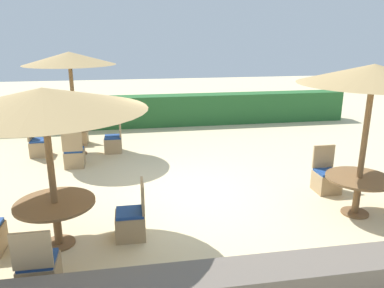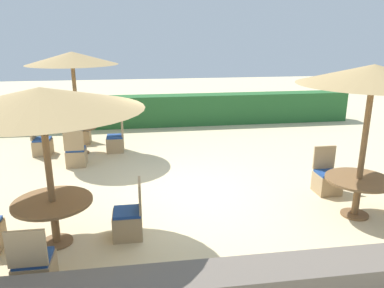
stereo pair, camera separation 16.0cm
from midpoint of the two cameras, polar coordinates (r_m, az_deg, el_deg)
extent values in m
plane|color=beige|center=(7.56, 0.17, -7.84)|extent=(40.00, 40.00, 0.00)
cube|color=#28602D|center=(13.13, -4.40, 5.11)|extent=(13.00, 0.70, 1.06)
cube|color=#6B6056|center=(4.77, 7.22, -20.75)|extent=(10.00, 0.56, 0.48)
cylinder|color=brown|center=(5.85, -21.37, -4.18)|extent=(0.10, 0.10, 2.34)
cone|color=tan|center=(5.58, -22.54, 6.34)|extent=(2.87, 2.87, 0.32)
cylinder|color=brown|center=(6.33, -20.26, -14.01)|extent=(0.48, 0.48, 0.03)
cylinder|color=brown|center=(6.18, -20.55, -11.44)|extent=(0.12, 0.12, 0.67)
cylinder|color=brown|center=(6.02, -20.89, -8.45)|extent=(1.18, 1.18, 0.04)
cube|color=tan|center=(6.15, -10.12, -12.11)|extent=(0.46, 0.46, 0.40)
cube|color=navy|center=(6.05, -10.23, -10.24)|extent=(0.42, 0.42, 0.05)
cube|color=tan|center=(5.93, -8.32, -7.85)|extent=(0.04, 0.46, 0.48)
cube|color=tan|center=(5.36, -22.98, -18.00)|extent=(0.46, 0.46, 0.40)
cube|color=navy|center=(5.24, -23.26, -15.96)|extent=(0.42, 0.42, 0.05)
cube|color=tan|center=(4.93, -24.17, -14.62)|extent=(0.46, 0.04, 0.48)
cylinder|color=brown|center=(6.99, 24.12, -0.18)|extent=(0.10, 0.10, 2.57)
cone|color=tan|center=(6.77, 25.32, 9.63)|extent=(2.42, 2.42, 0.32)
cylinder|color=brown|center=(7.42, 22.96, -9.61)|extent=(0.48, 0.48, 0.03)
cylinder|color=brown|center=(7.30, 23.24, -7.38)|extent=(0.12, 0.12, 0.66)
cylinder|color=brown|center=(7.17, 23.55, -4.81)|extent=(1.14, 1.14, 0.04)
cube|color=tan|center=(8.12, 19.26, -5.54)|extent=(0.46, 0.46, 0.40)
cube|color=navy|center=(8.04, 19.41, -4.05)|extent=(0.42, 0.42, 0.05)
cube|color=tan|center=(8.13, 18.88, -1.79)|extent=(0.46, 0.04, 0.48)
cylinder|color=brown|center=(10.22, -18.01, 5.47)|extent=(0.10, 0.10, 2.60)
cone|color=tan|center=(10.07, -18.64, 12.28)|extent=(2.29, 2.29, 0.32)
cylinder|color=brown|center=(10.53, -17.40, -1.40)|extent=(0.48, 0.48, 0.03)
cylinder|color=brown|center=(10.43, -17.55, 0.35)|extent=(0.12, 0.12, 0.70)
cylinder|color=brown|center=(10.34, -17.73, 2.32)|extent=(0.97, 0.97, 0.04)
cube|color=tan|center=(10.69, -22.54, -0.62)|extent=(0.46, 0.46, 0.40)
cube|color=navy|center=(10.63, -22.67, 0.54)|extent=(0.42, 0.42, 0.05)
cube|color=tan|center=(10.61, -23.93, 1.86)|extent=(0.04, 0.46, 0.48)
cube|color=tan|center=(10.42, -12.35, -0.12)|extent=(0.46, 0.46, 0.40)
cube|color=navy|center=(10.36, -12.43, 1.07)|extent=(0.42, 0.42, 0.05)
cube|color=tan|center=(10.29, -11.35, 2.55)|extent=(0.04, 0.46, 0.48)
cube|color=tan|center=(11.43, -17.14, 0.98)|extent=(0.46, 0.46, 0.40)
cube|color=navy|center=(11.37, -17.23, 2.07)|extent=(0.42, 0.42, 0.05)
cube|color=tan|center=(11.52, -17.22, 3.61)|extent=(0.46, 0.04, 0.48)
cube|color=tan|center=(9.54, -17.88, -2.13)|extent=(0.46, 0.46, 0.40)
cube|color=navy|center=(9.47, -18.00, -0.84)|extent=(0.42, 0.42, 0.05)
cube|color=tan|center=(9.20, -18.31, 0.35)|extent=(0.46, 0.04, 0.48)
camera|label=1|loc=(0.08, -90.59, -0.17)|focal=35.00mm
camera|label=2|loc=(0.08, 89.41, 0.17)|focal=35.00mm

